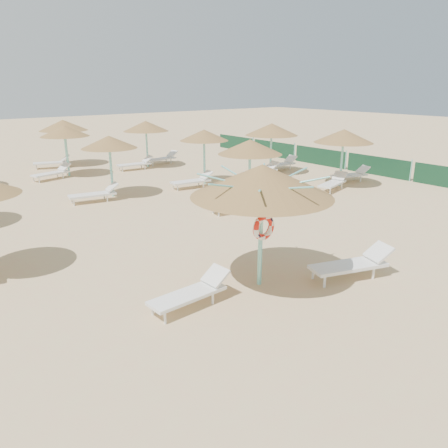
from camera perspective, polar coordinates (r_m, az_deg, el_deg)
ground at (r=11.13m, az=5.20°, el=-7.51°), size 120.00×120.00×0.00m
main_palapa at (r=10.14m, az=4.99°, el=5.60°), size 3.35×3.35×3.00m
lounger_main_a at (r=9.84m, az=-4.18°, el=-8.86°), size 1.98×0.69×0.71m
lounger_main_b at (r=11.65m, az=16.53°, el=-4.99°), size 2.26×1.29×0.79m
palapa_field at (r=21.30m, az=-11.74°, el=10.93°), size 20.34×17.09×2.73m
windbreak_fence at (r=27.46m, az=12.47°, el=8.58°), size 0.08×19.84×1.10m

